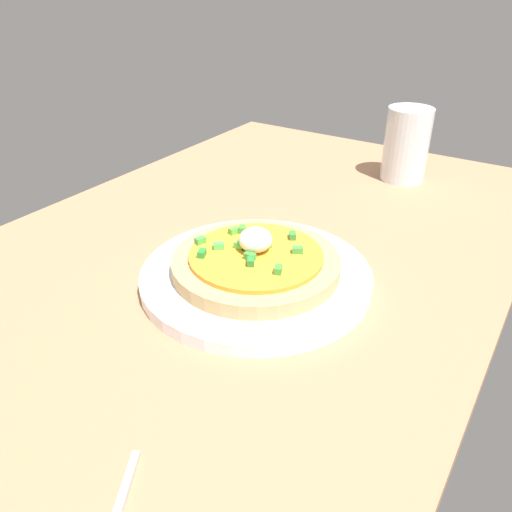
# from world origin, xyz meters

# --- Properties ---
(dining_table) EXTENTS (1.15, 0.67, 0.03)m
(dining_table) POSITION_xyz_m (0.00, 0.00, 0.02)
(dining_table) COLOR #A97855
(dining_table) RESTS_ON ground
(plate) EXTENTS (0.28, 0.28, 0.02)m
(plate) POSITION_xyz_m (-0.02, -0.06, 0.04)
(plate) COLOR white
(plate) RESTS_ON dining_table
(pizza) EXTENTS (0.20, 0.20, 0.05)m
(pizza) POSITION_xyz_m (-0.02, -0.06, 0.06)
(pizza) COLOR tan
(pizza) RESTS_ON plate
(cup_near) EXTENTS (0.08, 0.08, 0.13)m
(cup_near) POSITION_xyz_m (0.41, -0.10, 0.09)
(cup_near) COLOR silver
(cup_near) RESTS_ON dining_table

